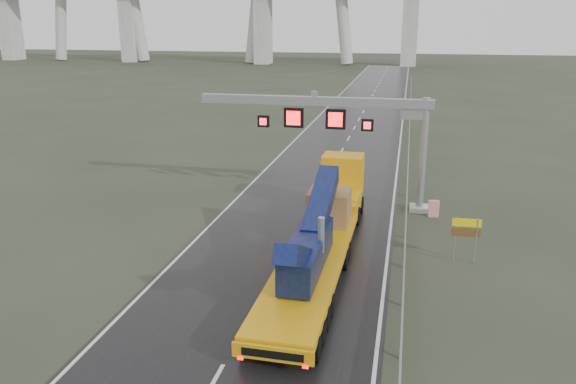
% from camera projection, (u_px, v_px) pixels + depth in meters
% --- Properties ---
extents(ground, '(400.00, 400.00, 0.00)m').
position_uv_depth(ground, '(230.00, 354.00, 20.49)').
color(ground, '#2C3424').
rests_on(ground, ground).
extents(road, '(11.00, 200.00, 0.02)m').
position_uv_depth(road, '(349.00, 138.00, 57.88)').
color(road, black).
rests_on(road, ground).
extents(guardrail, '(0.20, 140.00, 1.40)m').
position_uv_depth(guardrail, '(408.00, 157.00, 47.11)').
color(guardrail, gray).
rests_on(guardrail, ground).
extents(sign_gantry, '(14.90, 1.20, 7.42)m').
position_uv_depth(sign_gantry, '(347.00, 121.00, 35.24)').
color(sign_gantry, '#AAABA6').
rests_on(sign_gantry, ground).
extents(heavy_haul_truck, '(3.00, 18.96, 4.44)m').
position_uv_depth(heavy_haul_truck, '(325.00, 221.00, 29.03)').
color(heavy_haul_truck, orange).
rests_on(heavy_haul_truck, ground).
extents(exit_sign_pair, '(1.40, 0.09, 2.39)m').
position_uv_depth(exit_sign_pair, '(466.00, 232.00, 27.67)').
color(exit_sign_pair, gray).
rests_on(exit_sign_pair, ground).
extents(striped_barrier, '(0.66, 0.44, 1.04)m').
position_uv_depth(striped_barrier, '(434.00, 209.00, 34.67)').
color(striped_barrier, red).
rests_on(striped_barrier, ground).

